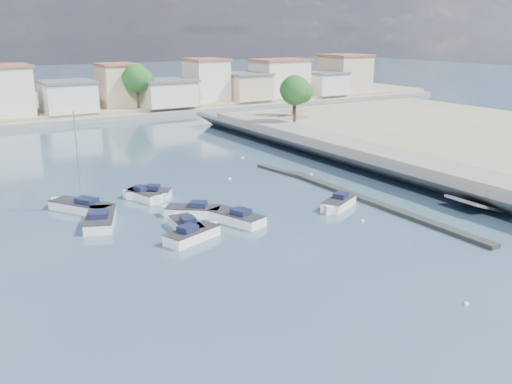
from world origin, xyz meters
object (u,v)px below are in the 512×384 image
motorboat_b (186,226)px  motorboat_c (190,212)px  motorboat_e (101,219)px  motorboat_d (338,204)px  motorboat_h (194,235)px  sailboat (79,206)px  motorboat_g (145,196)px  motorboat_a (234,218)px  motorboat_f (147,194)px

motorboat_b → motorboat_c: size_ratio=0.99×
motorboat_e → motorboat_d: bearing=-19.8°
motorboat_h → sailboat: size_ratio=0.56×
motorboat_b → motorboat_e: same height
motorboat_d → motorboat_g: size_ratio=1.02×
motorboat_g → motorboat_h: size_ratio=0.89×
motorboat_c → sailboat: size_ratio=0.52×
motorboat_c → motorboat_h: 5.74m
motorboat_e → motorboat_g: (5.44, 4.34, 0.00)m
motorboat_b → motorboat_e: 7.37m
motorboat_e → sailboat: bearing=98.4°
motorboat_a → motorboat_d: 9.80m
motorboat_a → motorboat_b: size_ratio=1.17×
motorboat_b → motorboat_g: bearing=88.9°
motorboat_h → motorboat_d: bearing=1.8°
motorboat_b → sailboat: 11.11m
motorboat_d → motorboat_g: (-13.76, 11.27, 0.00)m
motorboat_f → sailboat: (-6.49, -0.70, 0.04)m
motorboat_h → sailboat: 12.93m
motorboat_e → motorboat_f: bearing=40.3°
motorboat_g → motorboat_d: bearing=-39.3°
motorboat_c → sailboat: 10.00m
motorboat_c → motorboat_h: (-2.14, -5.33, -0.00)m
motorboat_d → motorboat_g: same height
motorboat_e → motorboat_b: bearing=-44.5°
motorboat_a → motorboat_e: bearing=150.3°
motorboat_c → motorboat_d: (12.09, -4.87, -0.00)m
sailboat → motorboat_d: bearing=-29.4°
motorboat_h → motorboat_a: bearing=23.4°
motorboat_a → motorboat_d: (9.69, -1.51, -0.00)m
motorboat_c → motorboat_d: same height
motorboat_b → motorboat_g: same height
motorboat_h → sailboat: (-5.61, 11.65, 0.04)m
motorboat_f → motorboat_b: bearing=-93.4°
motorboat_a → sailboat: size_ratio=0.61×
motorboat_h → motorboat_g: bearing=87.7°
motorboat_d → motorboat_h: same height
motorboat_b → motorboat_f: same height
motorboat_d → motorboat_h: bearing=-178.2°
motorboat_f → motorboat_h: bearing=-94.1°
motorboat_d → sailboat: sailboat is taller
motorboat_g → motorboat_f: bearing=56.3°
motorboat_h → sailboat: bearing=115.7°
motorboat_d → motorboat_b: bearing=172.8°
motorboat_f → motorboat_g: same height
motorboat_h → sailboat: sailboat is taller
motorboat_a → motorboat_e: size_ratio=0.89×
motorboat_a → motorboat_g: same height
motorboat_a → motorboat_h: same height
motorboat_b → motorboat_h: bearing=-97.2°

